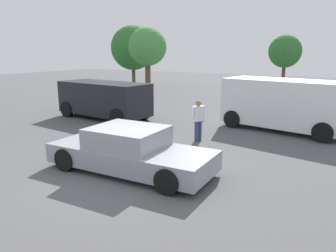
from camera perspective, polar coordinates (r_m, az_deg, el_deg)
The scene contains 9 objects.
ground_plane at distance 9.10m, azimuth -7.21°, elevation -8.34°, with size 80.00×80.00×0.00m, color #515154.
sedan_foreground at distance 9.17m, azimuth -6.61°, elevation -4.37°, with size 4.73×2.10×1.24m.
dog at distance 12.53m, azimuth -4.19°, elevation -1.04°, with size 0.36×0.63×0.43m.
van_white at distance 14.56m, azimuth 19.56°, elevation 3.76°, with size 5.22×2.87×2.13m.
suv_dark at distance 16.57m, azimuth -11.09°, elevation 4.72°, with size 4.94×2.44×1.79m.
pedestrian at distance 12.09m, azimuth 5.31°, elevation 1.51°, with size 0.39×0.52×1.54m.
tree_back_left at distance 31.34m, azimuth -6.11°, elevation 13.38°, with size 4.08×4.08×5.63m.
tree_back_center at distance 31.45m, azimuth 19.72°, elevation 12.12°, with size 2.88×2.88×4.71m.
tree_back_right at distance 25.14m, azimuth -3.59°, elevation 13.55°, with size 2.85×2.85×5.05m.
Camera 1 is at (5.30, -6.63, 3.28)m, focal length 34.99 mm.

